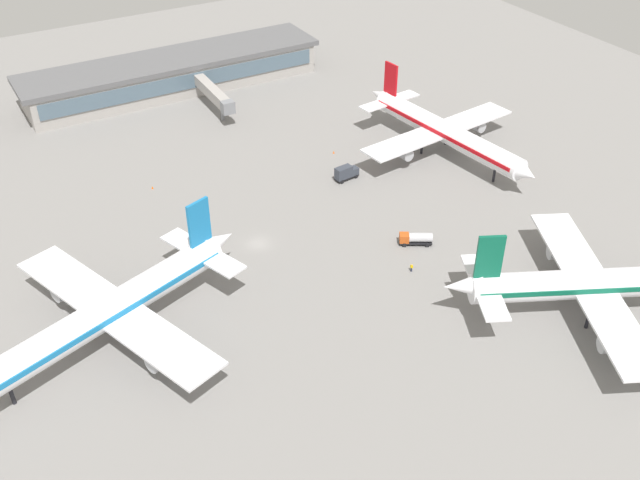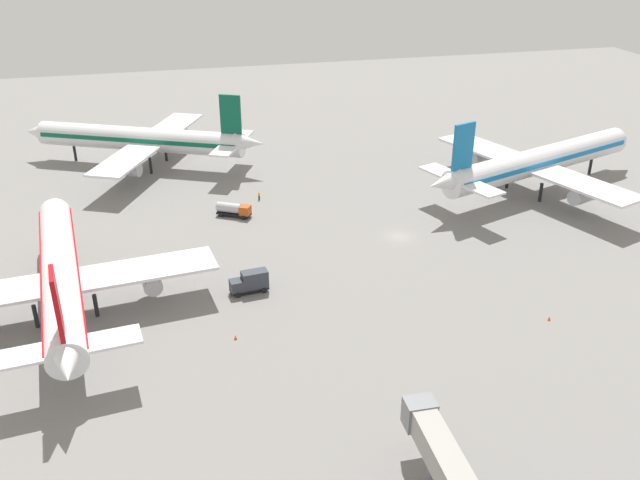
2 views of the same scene
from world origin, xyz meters
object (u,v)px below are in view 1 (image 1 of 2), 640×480
at_px(safety_cone_near_gate, 334,152).
at_px(fuel_truck, 416,238).
at_px(safety_cone_mid_apron, 152,187).
at_px(airplane_distant, 602,283).
at_px(catering_truck, 346,173).
at_px(airplane_at_gate, 104,313).
at_px(ground_crew_worker, 412,268).
at_px(airplane_taxiing, 444,131).

bearing_deg(safety_cone_near_gate, fuel_truck, 82.60).
distance_m(fuel_truck, safety_cone_near_gate, 39.90).
distance_m(safety_cone_near_gate, safety_cone_mid_apron, 42.79).
height_order(airplane_distant, fuel_truck, airplane_distant).
bearing_deg(safety_cone_mid_apron, catering_truck, 155.37).
relative_size(fuel_truck, safety_cone_near_gate, 10.66).
distance_m(airplane_distant, fuel_truck, 35.27).
height_order(airplane_at_gate, ground_crew_worker, airplane_at_gate).
distance_m(airplane_taxiing, airplane_distant, 59.53).
height_order(airplane_taxiing, airplane_distant, airplane_distant).
bearing_deg(airplane_distant, catering_truck, 128.90).
distance_m(airplane_taxiing, safety_cone_mid_apron, 67.29).
relative_size(airplane_at_gate, catering_truck, 9.51).
relative_size(airplane_taxiing, safety_cone_mid_apron, 87.67).
relative_size(airplane_at_gate, fuel_truck, 8.59).
distance_m(airplane_taxiing, safety_cone_near_gate, 26.07).
bearing_deg(catering_truck, airplane_distant, -83.28).
bearing_deg(fuel_truck, safety_cone_near_gate, -67.00).
bearing_deg(ground_crew_worker, safety_cone_near_gate, -127.19).
height_order(fuel_truck, safety_cone_near_gate, fuel_truck).
bearing_deg(safety_cone_mid_apron, fuel_truck, 129.31).
height_order(airplane_distant, ground_crew_worker, airplane_distant).
xyz_separation_m(catering_truck, safety_cone_mid_apron, (38.51, -17.66, -1.40)).
height_order(airplane_at_gate, airplane_distant, airplane_at_gate).
distance_m(airplane_at_gate, safety_cone_near_gate, 74.90).
bearing_deg(safety_cone_mid_apron, airplane_distant, 124.14).
bearing_deg(safety_cone_mid_apron, safety_cone_near_gate, 172.03).
xyz_separation_m(airplane_distant, safety_cone_near_gate, (9.88, -71.12, -5.77)).
bearing_deg(airplane_taxiing, airplane_distant, -18.38).
relative_size(airplane_taxiing, ground_crew_worker, 31.50).
relative_size(airplane_taxiing, fuel_truck, 8.23).
bearing_deg(ground_crew_worker, airplane_at_gate, -33.40).
bearing_deg(ground_crew_worker, airplane_taxiing, -158.49).
relative_size(airplane_taxiing, safety_cone_near_gate, 87.67).
distance_m(airplane_at_gate, fuel_truck, 59.84).
height_order(airplane_distant, safety_cone_near_gate, airplane_distant).
bearing_deg(ground_crew_worker, catering_truck, -125.46).
distance_m(airplane_distant, catering_truck, 61.12).
bearing_deg(fuel_truck, safety_cone_mid_apron, -20.29).
bearing_deg(ground_crew_worker, safety_cone_mid_apron, -82.79).
bearing_deg(airplane_taxiing, fuel_truck, -52.08).
bearing_deg(catering_truck, safety_cone_near_gate, 65.45).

